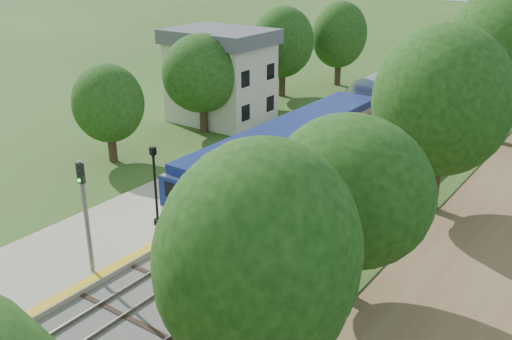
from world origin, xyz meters
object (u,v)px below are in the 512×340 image
Objects in this scene: station_building at (220,75)px; signal_platform at (84,205)px; signal_farside at (432,136)px; signal_gantry at (495,46)px; lamppost_far at (156,191)px.

station_building is 26.13m from signal_platform.
signal_gantry is at bearing 97.23° from signal_farside.
signal_farside is at bearing 54.64° from lamppost_far.
station_building is 1.53× the size of signal_farside.
signal_platform is at bearing -96.30° from signal_gantry.
station_building reaches higher than lamppost_far.
signal_platform reaches higher than lamppost_far.
signal_gantry is at bearing 83.70° from signal_platform.
signal_farside is at bearing -12.28° from station_building.
signal_farside is at bearing -82.77° from signal_gantry.
lamppost_far is 5.47m from signal_platform.
lamppost_far is 0.81× the size of signal_platform.
signal_farside is (9.95, 14.03, 1.18)m from lamppost_far.
signal_gantry is 48.95m from signal_platform.
signal_platform is 21.30m from signal_farside.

